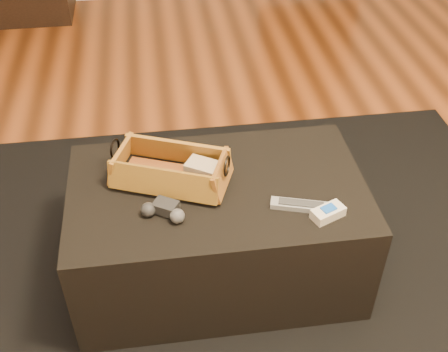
{
  "coord_description": "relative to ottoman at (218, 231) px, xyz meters",
  "views": [
    {
      "loc": [
        0.04,
        -1.42,
        1.66
      ],
      "look_at": [
        0.23,
        -0.03,
        0.49
      ],
      "focal_mm": 45.0,
      "sensor_mm": 36.0,
      "label": 1
    }
  ],
  "objects": [
    {
      "name": "game_controller",
      "position": [
        -0.18,
        -0.12,
        0.23
      ],
      "size": [
        0.15,
        0.12,
        0.05
      ],
      "color": "black",
      "rests_on": "ottoman"
    },
    {
      "name": "silver_remote",
      "position": [
        0.25,
        -0.14,
        0.22
      ],
      "size": [
        0.2,
        0.1,
        0.02
      ],
      "color": "gray",
      "rests_on": "ottoman"
    },
    {
      "name": "ottoman",
      "position": [
        0.0,
        0.0,
        0.0
      ],
      "size": [
        1.0,
        0.6,
        0.42
      ],
      "primitive_type": "cube",
      "color": "black",
      "rests_on": "area_rug"
    },
    {
      "name": "area_rug",
      "position": [
        0.0,
        -0.05,
        -0.22
      ],
      "size": [
        2.6,
        2.0,
        0.01
      ],
      "primitive_type": "cube",
      "color": "black",
      "rests_on": "floor"
    },
    {
      "name": "cloth_bundle",
      "position": [
        -0.04,
        0.04,
        0.25
      ],
      "size": [
        0.13,
        0.12,
        0.06
      ],
      "primitive_type": "cube",
      "rotation": [
        0.0,
        0.0,
        -0.55
      ],
      "color": "tan",
      "rests_on": "wicker_basket"
    },
    {
      "name": "tv_remote",
      "position": [
        -0.17,
        0.04,
        0.23
      ],
      "size": [
        0.21,
        0.1,
        0.02
      ],
      "primitive_type": "cube",
      "rotation": [
        0.0,
        0.0,
        -0.28
      ],
      "color": "black",
      "rests_on": "wicker_basket"
    },
    {
      "name": "floor",
      "position": [
        -0.21,
        0.01,
        -0.23
      ],
      "size": [
        5.0,
        5.5,
        0.01
      ],
      "primitive_type": "cube",
      "color": "brown",
      "rests_on": "ground"
    },
    {
      "name": "wicker_basket",
      "position": [
        -0.15,
        0.05,
        0.26
      ],
      "size": [
        0.43,
        0.33,
        0.14
      ],
      "color": "#9E5223",
      "rests_on": "ottoman"
    },
    {
      "name": "cream_gadget",
      "position": [
        0.33,
        -0.19,
        0.23
      ],
      "size": [
        0.12,
        0.09,
        0.04
      ],
      "color": "beige",
      "rests_on": "ottoman"
    }
  ]
}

